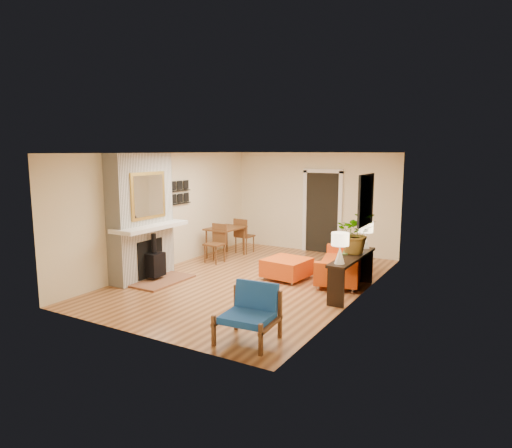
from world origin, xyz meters
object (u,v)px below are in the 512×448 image
object	(u,v)px
sofa	(345,264)
lamp_far	(365,231)
console_table	(352,263)
lamp_near	(340,244)
houseplant	(356,233)
ottoman	(287,267)
blue_chair	(251,310)
dining_table	(228,233)

from	to	relation	value
sofa	lamp_far	size ratio (longest dim) A/B	3.81
sofa	console_table	world-z (taller)	sofa
lamp_near	houseplant	xyz separation A→B (m)	(-0.01, 0.89, 0.06)
lamp_near	houseplant	distance (m)	0.89
sofa	lamp_far	xyz separation A→B (m)	(0.43, -0.07, 0.73)
console_table	houseplant	world-z (taller)	houseplant
houseplant	lamp_near	bearing A→B (deg)	-89.36
ottoman	lamp_near	distance (m)	1.97
console_table	lamp_near	xyz separation A→B (m)	(0.00, -0.70, 0.49)
console_table	houseplant	bearing A→B (deg)	92.94
ottoman	blue_chair	distance (m)	3.17
ottoman	lamp_far	world-z (taller)	lamp_far
sofa	lamp_near	xyz separation A→B (m)	(0.43, -1.53, 0.73)
lamp_far	houseplant	xyz separation A→B (m)	(-0.01, -0.58, 0.06)
lamp_far	houseplant	size ratio (longest dim) A/B	0.68
dining_table	console_table	world-z (taller)	dining_table
sofa	console_table	bearing A→B (deg)	-62.90
console_table	houseplant	xyz separation A→B (m)	(-0.01, 0.19, 0.55)
lamp_far	dining_table	bearing A→B (deg)	171.28
sofa	blue_chair	size ratio (longest dim) A/B	2.53
blue_chair	console_table	bearing A→B (deg)	78.33
lamp_far	ottoman	bearing A→B (deg)	-162.22
sofa	lamp_near	bearing A→B (deg)	-74.38
dining_table	lamp_near	world-z (taller)	lamp_near
sofa	dining_table	distance (m)	3.27
houseplant	blue_chair	bearing A→B (deg)	-100.72
dining_table	lamp_far	xyz separation A→B (m)	(3.65, -0.56, 0.46)
ottoman	blue_chair	size ratio (longest dim) A/B	1.13
ottoman	blue_chair	xyz separation A→B (m)	(0.93, -3.02, 0.18)
ottoman	console_table	world-z (taller)	console_table
blue_chair	houseplant	xyz separation A→B (m)	(0.55, 2.93, 0.70)
blue_chair	dining_table	xyz separation A→B (m)	(-3.08, 4.06, 0.17)
sofa	dining_table	size ratio (longest dim) A/B	1.21
blue_chair	lamp_far	size ratio (longest dim) A/B	1.51
lamp_far	houseplant	world-z (taller)	houseplant
console_table	lamp_far	xyz separation A→B (m)	(0.00, 0.77, 0.49)
sofa	blue_chair	bearing A→B (deg)	-92.16
lamp_near	lamp_far	size ratio (longest dim) A/B	1.00
sofa	console_table	xyz separation A→B (m)	(0.43, -0.84, 0.24)
blue_chair	houseplant	bearing A→B (deg)	79.28
sofa	houseplant	xyz separation A→B (m)	(0.42, -0.64, 0.79)
lamp_near	lamp_far	distance (m)	1.47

